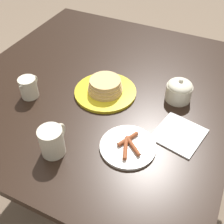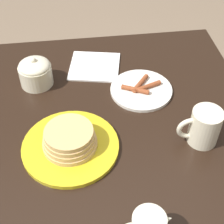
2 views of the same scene
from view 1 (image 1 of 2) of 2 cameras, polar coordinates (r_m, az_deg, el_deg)
name	(u,v)px [view 1 (image 1 of 2)]	position (r m, az deg, el deg)	size (l,w,h in m)	color
ground_plane	(105,181)	(1.73, -1.45, -13.81)	(8.00, 8.00, 0.00)	#7A6651
dining_table	(103,104)	(1.25, -1.94, 1.72)	(1.15, 1.09, 0.73)	black
pancake_plate	(105,88)	(1.12, -1.37, 4.82)	(0.25, 0.25, 0.07)	gold
side_plate_bacon	(128,146)	(0.93, 3.26, -6.97)	(0.19, 0.19, 0.02)	silver
coffee_mug	(52,141)	(0.90, -12.04, -5.72)	(0.11, 0.08, 0.10)	beige
creamer_pitcher	(28,87)	(1.14, -16.64, 4.85)	(0.11, 0.07, 0.09)	beige
sugar_bowl	(179,90)	(1.10, 13.48, 4.35)	(0.10, 0.10, 0.10)	beige
napkin	(179,134)	(0.99, 13.46, -4.40)	(0.19, 0.18, 0.01)	white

